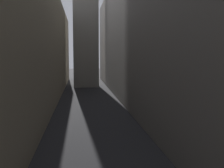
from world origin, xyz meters
The scene contains 3 objects.
ground_plane centered at (0.00, 48.00, 0.00)m, with size 264.00×264.00×0.00m, color #232326.
building_block_left centered at (-12.76, 50.00, 10.02)m, with size 14.52×108.00×20.05m, color gray.
building_block_right centered at (13.41, 50.00, 12.24)m, with size 15.82×108.00×24.48m, color slate.
Camera 1 is at (-1.52, 6.05, 8.34)m, focal length 43.77 mm.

